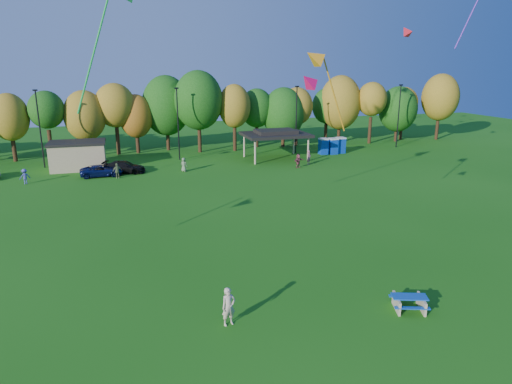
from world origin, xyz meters
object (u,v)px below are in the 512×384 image
object	(u,v)px
kite_flyer	(229,307)
car_d	(124,167)
picnic_table	(409,302)
car_c	(102,171)
porta_potties	(332,146)

from	to	relation	value
kite_flyer	car_d	size ratio (longest dim) A/B	0.40
picnic_table	car_c	distance (m)	37.41
kite_flyer	picnic_table	bearing A→B (deg)	-21.33
picnic_table	car_c	size ratio (longest dim) A/B	0.46
porta_potties	car_c	world-z (taller)	porta_potties
porta_potties	picnic_table	world-z (taller)	porta_potties
picnic_table	kite_flyer	world-z (taller)	kite_flyer
porta_potties	kite_flyer	world-z (taller)	porta_potties
porta_potties	picnic_table	distance (m)	41.55
porta_potties	kite_flyer	bearing A→B (deg)	-122.23
porta_potties	car_c	distance (m)	30.38
car_c	car_d	size ratio (longest dim) A/B	0.97
picnic_table	car_d	size ratio (longest dim) A/B	0.45
car_c	car_d	xyz separation A→B (m)	(2.44, 0.96, 0.05)
picnic_table	kite_flyer	xyz separation A→B (m)	(-8.89, 1.29, 0.50)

